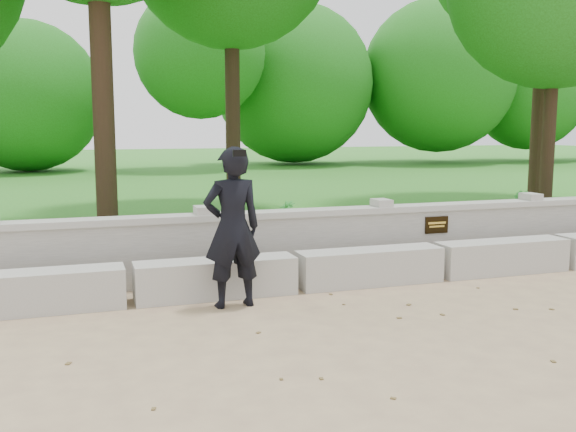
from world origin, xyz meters
name	(u,v)px	position (x,y,z in m)	size (l,w,h in m)	color
ground	(534,318)	(0.00, 0.00, 0.00)	(80.00, 80.00, 0.00)	tan
lawn	(230,187)	(0.00, 14.00, 0.12)	(40.00, 22.00, 0.25)	#297324
concrete_bench	(438,261)	(0.00, 1.90, 0.22)	(11.90, 0.45, 0.45)	beige
parapet_wall	(413,235)	(0.00, 2.60, 0.46)	(12.50, 0.35, 0.90)	#B4B1AA
man_main	(232,228)	(-2.90, 1.45, 0.89)	(0.68, 0.61, 1.79)	black
shrub_a	(211,233)	(-2.77, 3.30, 0.53)	(0.30, 0.20, 0.57)	#2F8B31
shrub_b	(523,211)	(2.62, 3.54, 0.59)	(0.37, 0.30, 0.67)	#2F8B31
shrub_d	(287,216)	(-1.19, 4.70, 0.51)	(0.29, 0.26, 0.52)	#2F8B31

